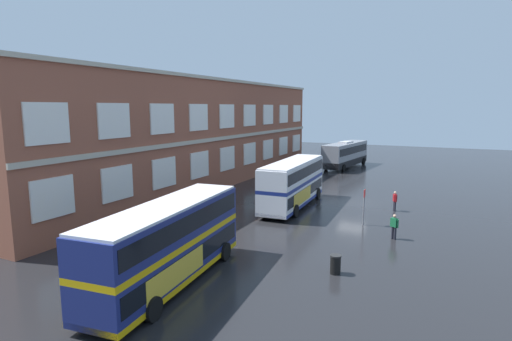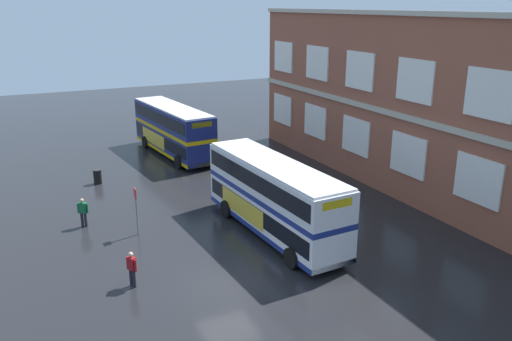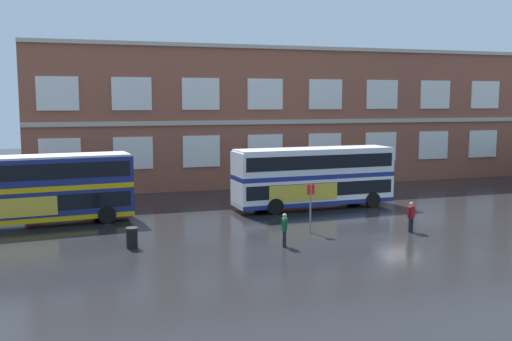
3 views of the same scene
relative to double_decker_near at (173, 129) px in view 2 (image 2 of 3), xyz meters
The scene contains 7 objects.
ground_plane 21.78m from the double_decker_near, ahead, with size 120.00×120.00×0.00m, color black.
double_decker_near is the anchor object (origin of this frame).
double_decker_middle 17.62m from the double_decker_near, ahead, with size 11.12×3.30×4.07m.
waiting_passenger 15.23m from the double_decker_near, 36.88° to the right, with size 0.40×0.61×1.70m.
second_passenger 21.58m from the double_decker_near, 22.28° to the right, with size 0.61×0.39×1.70m.
bus_stand_flag 16.01m from the double_decker_near, 24.45° to the right, with size 0.44×0.10×2.70m.
station_litter_bin 8.76m from the double_decker_near, 55.62° to the right, with size 0.60×0.60×1.03m.
Camera 2 is at (19.39, -8.00, 12.11)m, focal length 36.59 mm.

